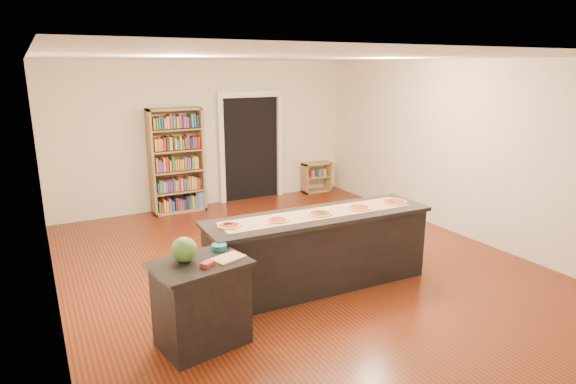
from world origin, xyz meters
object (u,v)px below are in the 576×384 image
kitchen_island (319,250)px  side_counter (202,303)px  waste_bin (201,200)px  watermelon (184,250)px  bookshelf (177,161)px  low_shelf (316,177)px

kitchen_island → side_counter: (-1.71, -0.58, -0.03)m
kitchen_island → waste_bin: bearing=94.9°
kitchen_island → watermelon: size_ratio=11.58×
watermelon → kitchen_island: bearing=15.4°
side_counter → bookshelf: size_ratio=0.45×
bookshelf → low_shelf: 3.16m
side_counter → bookshelf: bearing=67.1°
kitchen_island → side_counter: bearing=-159.3°
side_counter → waste_bin: bearing=62.0°
bookshelf → watermelon: size_ratio=7.91×
waste_bin → watermelon: (-1.63, -4.48, 0.82)m
bookshelf → waste_bin: (0.43, -0.03, -0.80)m
kitchen_island → low_shelf: kitchen_island is taller
watermelon → waste_bin: bearing=70.0°
low_shelf → waste_bin: size_ratio=1.85×
side_counter → bookshelf: bookshelf is taller
bookshelf → kitchen_island: bearing=-81.0°
side_counter → low_shelf: side_counter is taller
bookshelf → watermelon: bookshelf is taller
low_shelf → waste_bin: bearing=-178.6°
bookshelf → watermelon: 4.66m
kitchen_island → side_counter: size_ratio=3.23×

